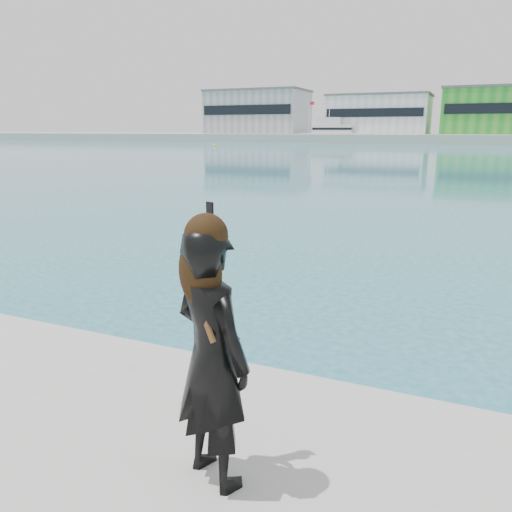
# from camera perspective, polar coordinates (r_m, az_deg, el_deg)

# --- Properties ---
(far_quay) EXTENTS (320.00, 40.00, 2.00)m
(far_quay) POSITION_cam_1_polar(r_m,az_deg,el_deg) (133.15, 23.46, 12.23)
(far_quay) COLOR #9E9E99
(far_quay) RESTS_ON ground
(warehouse_grey_left) EXTENTS (26.52, 16.36, 11.50)m
(warehouse_grey_left) POSITION_cam_1_polar(r_m,az_deg,el_deg) (142.75, 0.22, 16.14)
(warehouse_grey_left) COLOR gray
(warehouse_grey_left) RESTS_ON far_quay
(warehouse_white) EXTENTS (24.48, 15.35, 9.50)m
(warehouse_white) POSITION_cam_1_polar(r_m,az_deg,el_deg) (133.21, 13.88, 15.45)
(warehouse_white) COLOR silver
(warehouse_white) RESTS_ON far_quay
(flagpole_left) EXTENTS (1.28, 0.16, 8.00)m
(flagpole_left) POSITION_cam_1_polar(r_m,az_deg,el_deg) (130.21, 6.15, 15.71)
(flagpole_left) COLOR silver
(flagpole_left) RESTS_ON far_quay
(motor_yacht) EXTENTS (17.09, 6.94, 7.75)m
(motor_yacht) POSITION_cam_1_polar(r_m,az_deg,el_deg) (125.06, 8.95, 13.69)
(motor_yacht) COLOR silver
(motor_yacht) RESTS_ON ground
(buoy_far) EXTENTS (0.50, 0.50, 0.50)m
(buoy_far) POSITION_cam_1_polar(r_m,az_deg,el_deg) (97.52, -4.73, 12.41)
(buoy_far) COLOR #FDF20D
(buoy_far) RESTS_ON ground
(woman) EXTENTS (0.73, 0.62, 1.80)m
(woman) POSITION_cam_1_polar(r_m,az_deg,el_deg) (3.18, -5.17, -10.66)
(woman) COLOR black
(woman) RESTS_ON near_quay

